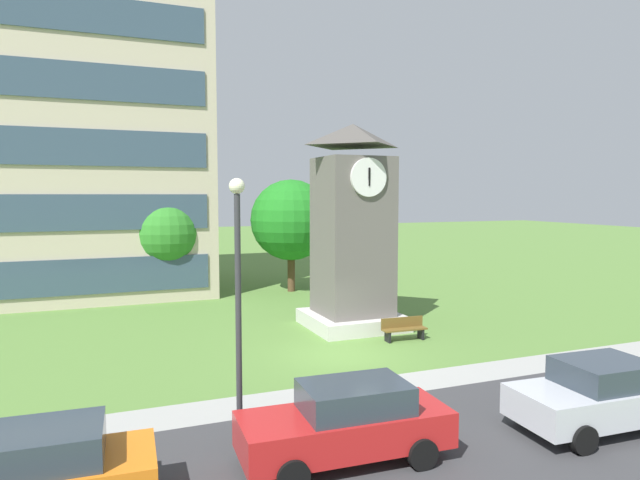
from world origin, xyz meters
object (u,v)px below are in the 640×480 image
Objects in this scene: parked_car_orange at (27,478)px; parked_car_red at (347,422)px; tree_streetside at (291,220)px; tree_near_tower at (166,233)px; parked_car_silver at (598,395)px; clock_tower at (353,239)px; park_bench at (404,329)px; street_lamp at (238,280)px.

parked_car_red is at bearing 0.89° from parked_car_orange.
parked_car_orange is 6.05m from parked_car_red.
tree_streetside is 1.20× the size of tree_near_tower.
tree_streetside is 23.79m from parked_car_orange.
tree_streetside is 1.55× the size of parked_car_silver.
clock_tower reaches higher than parked_car_silver.
street_lamp is (-8.05, -6.26, 3.28)m from park_bench.
parked_car_orange is at bearing -154.14° from street_lamp.
street_lamp is 1.43× the size of parked_car_silver.
park_bench is 0.43× the size of parked_car_silver.
tree_near_tower is at bearing 177.95° from tree_streetside.
tree_streetside reaches higher than street_lamp.
tree_near_tower is 1.30× the size of parked_car_silver.
tree_streetside reaches higher than parked_car_silver.
street_lamp reaches higher than park_bench.
parked_car_red is at bearing 172.98° from parked_car_silver.
tree_streetside reaches higher than parked_car_red.
park_bench is 8.99m from parked_car_silver.
parked_car_silver is (0.14, -8.98, 0.40)m from park_bench.
parked_car_red is (-6.19, -8.20, 0.40)m from park_bench.
clock_tower reaches higher than tree_streetside.
clock_tower reaches higher than street_lamp.
tree_streetside reaches higher than park_bench.
tree_streetside is at bearing 60.12° from parked_car_orange.
street_lamp is 0.92× the size of tree_streetside.
clock_tower reaches higher than park_bench.
street_lamp is 3.94m from parked_car_red.
street_lamp is 19.90m from tree_streetside.
tree_near_tower is at bearing 88.54° from street_lamp.
park_bench is at bearing 37.88° from street_lamp.
street_lamp is 9.10m from parked_car_silver.
clock_tower reaches higher than parked_car_red.
park_bench is 0.40× the size of parked_car_red.
parked_car_silver is at bearing -18.31° from street_lamp.
clock_tower is 11.47m from street_lamp.
parked_car_red is (1.39, -20.59, -2.75)m from tree_near_tower.
parked_car_red is 6.38m from parked_car_silver.
parked_car_silver is (0.64, -21.11, -3.33)m from tree_streetside.
parked_car_orange is at bearing -145.88° from park_bench.
parked_car_red is (6.05, 0.09, 0.00)m from parked_car_orange.
park_bench is 10.28m from parked_car_red.
park_bench is at bearing -58.55° from tree_near_tower.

